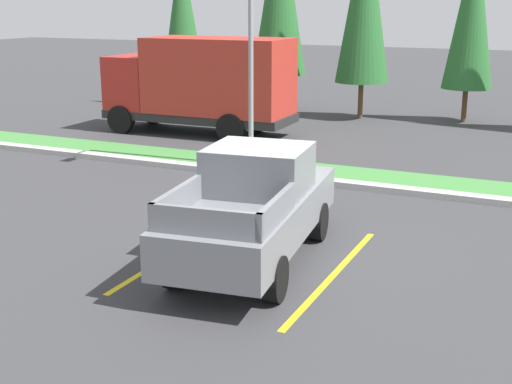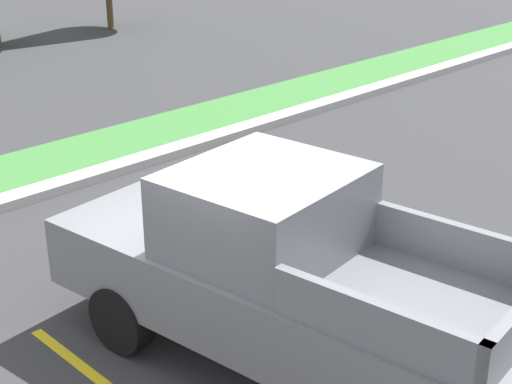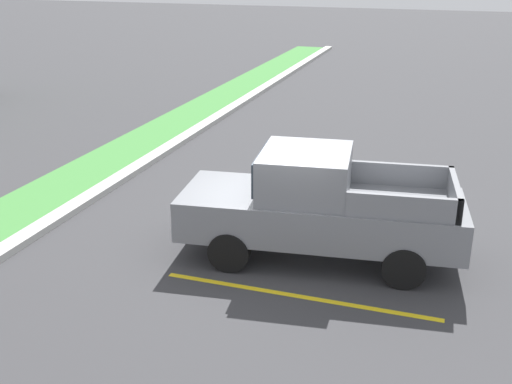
{
  "view_description": "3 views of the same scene",
  "coord_description": "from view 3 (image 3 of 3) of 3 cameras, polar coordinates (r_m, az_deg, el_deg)",
  "views": [
    {
      "loc": [
        5.17,
        -11.62,
        4.64
      ],
      "look_at": [
        -0.26,
        0.15,
        1.04
      ],
      "focal_mm": 48.56,
      "sensor_mm": 36.0,
      "label": 1
    },
    {
      "loc": [
        -4.79,
        -5.35,
        4.8
      ],
      "look_at": [
        0.84,
        0.38,
        1.39
      ],
      "focal_mm": 54.0,
      "sensor_mm": 36.0,
      "label": 2
    },
    {
      "loc": [
        -10.3,
        -3.02,
        5.41
      ],
      "look_at": [
        -0.46,
        0.27,
        1.42
      ],
      "focal_mm": 43.25,
      "sensor_mm": 36.0,
      "label": 3
    }
  ],
  "objects": [
    {
      "name": "parking_line_near",
      "position": [
        10.63,
        3.89,
        -9.58
      ],
      "size": [
        0.12,
        4.8,
        0.01
      ],
      "primitive_type": "cube",
      "color": "yellow",
      "rests_on": "ground"
    },
    {
      "name": "grass_median",
      "position": [
        14.77,
        -21.4,
        -1.84
      ],
      "size": [
        56.0,
        1.8,
        0.06
      ],
      "primitive_type": "cube",
      "color": "#42843D",
      "rests_on": "ground"
    },
    {
      "name": "curb_strip",
      "position": [
        14.1,
        -17.96,
        -2.27
      ],
      "size": [
        56.0,
        0.4,
        0.15
      ],
      "primitive_type": "cube",
      "color": "#B2B2AD",
      "rests_on": "ground"
    },
    {
      "name": "pickup_truck_main",
      "position": [
        11.53,
        5.74,
        -1.34
      ],
      "size": [
        2.52,
        5.42,
        2.1
      ],
      "color": "black",
      "rests_on": "ground"
    },
    {
      "name": "ground_plane",
      "position": [
        12.02,
        1.91,
        -5.72
      ],
      "size": [
        120.0,
        120.0,
        0.0
      ],
      "primitive_type": "plane",
      "color": "#38383A"
    },
    {
      "name": "parking_line_far",
      "position": [
        13.33,
        7.31,
        -3.06
      ],
      "size": [
        0.12,
        4.8,
        0.01
      ],
      "primitive_type": "cube",
      "color": "yellow",
      "rests_on": "ground"
    }
  ]
}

